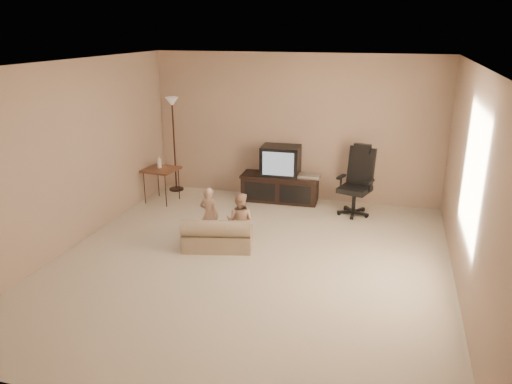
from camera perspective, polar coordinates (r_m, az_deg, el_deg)
floor at (r=6.49m, az=-0.70°, el=-8.14°), size 5.50×5.50×0.00m
room_shell at (r=5.97m, az=-0.75°, el=5.01°), size 5.50×5.50×5.50m
tv_stand at (r=8.64m, az=2.82°, el=1.57°), size 1.38×0.55×0.97m
office_chair at (r=8.18m, az=11.39°, el=0.26°), size 0.66×0.68×1.13m
side_table at (r=8.70m, az=-10.83°, el=2.52°), size 0.59×0.59×0.80m
floor_lamp at (r=9.13m, az=-9.46°, el=7.74°), size 0.27×0.27×1.71m
child_sofa at (r=6.84m, az=-4.46°, el=-5.06°), size 1.03×0.73×0.46m
toddler_left at (r=7.02m, az=-5.37°, el=-2.59°), size 0.32×0.26×0.79m
toddler_right at (r=6.78m, az=-1.87°, el=-3.29°), size 0.39×0.23×0.80m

